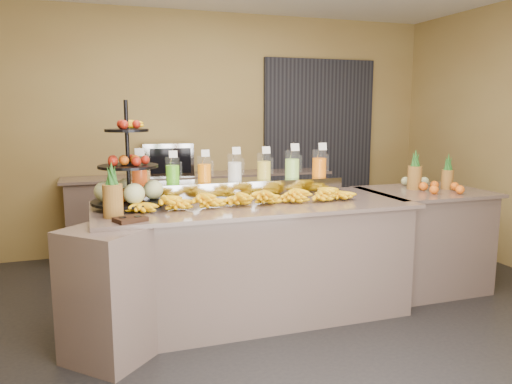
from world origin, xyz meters
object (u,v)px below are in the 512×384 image
pitcher_tray (235,189)px  condiment_caddy (130,219)px  banana_heap (248,196)px  fruit_stand (134,180)px  right_fruit_pile (435,183)px  oven_warmer (168,159)px

pitcher_tray → condiment_caddy: 1.13m
condiment_caddy → pitcher_tray: bearing=35.8°
banana_heap → condiment_caddy: (-0.93, -0.34, -0.05)m
pitcher_tray → banana_heap: size_ratio=1.01×
fruit_stand → pitcher_tray: bearing=-7.4°
pitcher_tray → fruit_stand: bearing=-170.0°
pitcher_tray → condiment_caddy: (-0.91, -0.66, -0.06)m
banana_heap → right_fruit_pile: 1.84m
condiment_caddy → oven_warmer: 2.41m
pitcher_tray → oven_warmer: 1.70m
condiment_caddy → right_fruit_pile: right_fruit_pile is taller
fruit_stand → condiment_caddy: 0.55m
banana_heap → right_fruit_pile: size_ratio=4.45×
pitcher_tray → oven_warmer: size_ratio=3.35×
pitcher_tray → condiment_caddy: bearing=-144.2°
banana_heap → pitcher_tray: bearing=92.7°
fruit_stand → banana_heap: bearing=-28.5°
right_fruit_pile → oven_warmer: (-2.16, 1.89, 0.12)m
banana_heap → right_fruit_pile: bearing=2.9°
banana_heap → oven_warmer: bearing=99.2°
right_fruit_pile → pitcher_tray: bearing=173.1°
fruit_stand → condiment_caddy: (-0.07, -0.51, -0.19)m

